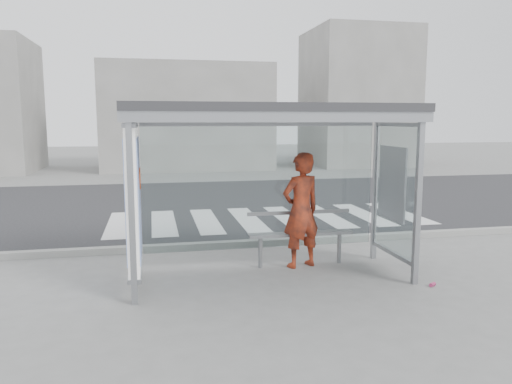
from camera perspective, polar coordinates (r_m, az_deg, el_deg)
The scene contains 10 objects.
ground at distance 7.72m, azimuth 1.72°, elevation -9.79°, with size 80.00×80.00×0.00m, color slate.
road at distance 14.44m, azimuth -4.81°, elevation -1.27°, with size 30.00×10.00×0.01m, color #232325.
curb at distance 9.54m, azimuth -1.04°, elevation -5.89°, with size 30.00×0.18×0.12m, color gray.
crosswalk at distance 12.19m, azimuth 1.33°, elevation -3.04°, with size 7.55×3.00×0.00m.
bus_shelter at distance 7.33m, azimuth -1.16°, elevation 5.07°, with size 4.25×1.65×2.62m.
building_center at distance 25.19m, azimuth -8.00°, elevation 8.45°, with size 8.00×5.00×5.00m, color slate.
building_right at distance 27.35m, azimuth 11.45°, elevation 10.44°, with size 5.00×5.00×7.00m, color slate.
person at distance 8.11m, azimuth 5.17°, elevation -2.09°, with size 0.68×0.45×1.88m, color #E05315.
bench at distance 8.27m, azimuth 5.09°, elevation -4.73°, with size 1.75×0.23×0.90m.
soda_can at distance 7.77m, azimuth 19.52°, elevation -9.93°, with size 0.06×0.06×0.11m, color #D53E79.
Camera 1 is at (-1.73, -7.13, 2.40)m, focal length 35.00 mm.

